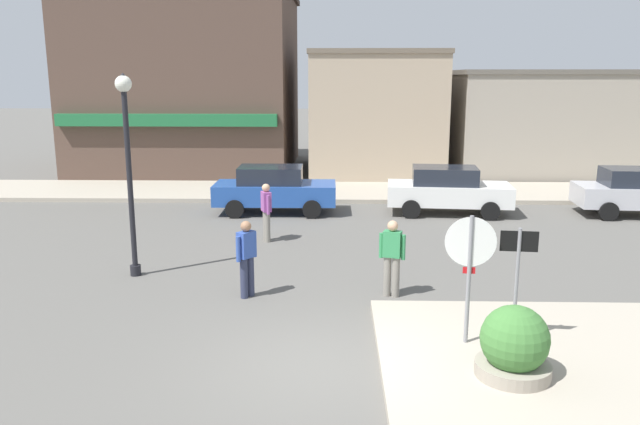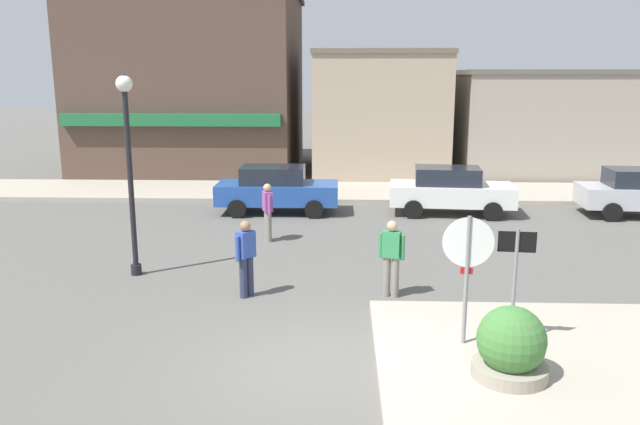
% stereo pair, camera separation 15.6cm
% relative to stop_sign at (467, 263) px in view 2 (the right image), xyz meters
% --- Properties ---
extents(ground_plane, '(160.00, 160.00, 0.00)m').
position_rel_stop_sign_xyz_m(ground_plane, '(-2.34, -0.68, -1.52)').
color(ground_plane, '#5B5954').
extents(sidewalk_corner, '(6.40, 4.80, 0.15)m').
position_rel_stop_sign_xyz_m(sidewalk_corner, '(1.73, -0.48, -1.44)').
color(sidewalk_corner, '#A89E8C').
rests_on(sidewalk_corner, ground).
extents(kerb_far, '(80.00, 4.00, 0.15)m').
position_rel_stop_sign_xyz_m(kerb_far, '(-2.34, 14.18, -1.44)').
color(kerb_far, '#A89E8C').
rests_on(kerb_far, ground).
extents(stop_sign, '(0.82, 0.11, 2.30)m').
position_rel_stop_sign_xyz_m(stop_sign, '(0.00, 0.00, 0.00)').
color(stop_sign, gray).
rests_on(stop_sign, ground).
extents(one_way_sign, '(0.60, 0.08, 2.10)m').
position_rel_stop_sign_xyz_m(one_way_sign, '(0.78, 0.01, -0.19)').
color(one_way_sign, gray).
rests_on(one_way_sign, ground).
extents(planter, '(1.10, 1.10, 1.23)m').
position_rel_stop_sign_xyz_m(planter, '(0.45, -1.18, -0.96)').
color(planter, gray).
rests_on(planter, ground).
extents(lamp_post, '(0.36, 0.36, 4.54)m').
position_rel_stop_sign_xyz_m(lamp_post, '(-6.75, 3.83, 1.44)').
color(lamp_post, black).
rests_on(lamp_post, ground).
extents(parked_car_nearest, '(4.02, 1.91, 1.56)m').
position_rel_stop_sign_xyz_m(parked_car_nearest, '(-4.22, 10.62, -0.71)').
color(parked_car_nearest, '#234C9E').
rests_on(parked_car_nearest, ground).
extents(parked_car_second, '(4.14, 2.15, 1.56)m').
position_rel_stop_sign_xyz_m(parked_car_second, '(1.52, 10.62, -0.71)').
color(parked_car_second, white).
rests_on(parked_car_second, ground).
extents(pedestrian_crossing_near, '(0.55, 0.32, 1.61)m').
position_rel_stop_sign_xyz_m(pedestrian_crossing_near, '(-1.01, 2.59, -0.65)').
color(pedestrian_crossing_near, gray).
rests_on(pedestrian_crossing_near, ground).
extents(pedestrian_crossing_far, '(0.33, 0.55, 1.61)m').
position_rel_stop_sign_xyz_m(pedestrian_crossing_far, '(-4.07, 6.93, -0.65)').
color(pedestrian_crossing_far, gray).
rests_on(pedestrian_crossing_far, ground).
extents(pedestrian_kerb_side, '(0.41, 0.49, 1.61)m').
position_rel_stop_sign_xyz_m(pedestrian_kerb_side, '(-3.98, 2.48, -0.65)').
color(pedestrian_kerb_side, '#2D334C').
rests_on(pedestrian_kerb_side, ground).
extents(building_corner_shop, '(9.95, 10.30, 8.48)m').
position_rel_stop_sign_xyz_m(building_corner_shop, '(-9.19, 21.07, 2.73)').
color(building_corner_shop, brown).
rests_on(building_corner_shop, ground).
extents(building_storefront_left_near, '(5.91, 8.05, 5.57)m').
position_rel_stop_sign_xyz_m(building_storefront_left_near, '(-0.42, 19.97, 1.27)').
color(building_storefront_left_near, tan).
rests_on(building_storefront_left_near, ground).
extents(building_storefront_left_mid, '(8.62, 7.86, 4.74)m').
position_rel_stop_sign_xyz_m(building_storefront_left_mid, '(7.41, 20.22, 0.86)').
color(building_storefront_left_mid, '#9E9384').
rests_on(building_storefront_left_mid, ground).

